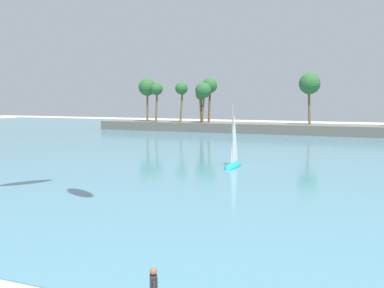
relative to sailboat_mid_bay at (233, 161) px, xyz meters
name	(u,v)px	position (x,y,z in m)	size (l,w,h in m)	color
sea	(324,144)	(4.31, 26.70, -0.59)	(220.00, 112.18, 0.06)	teal
palm_headland	(351,115)	(6.41, 42.74, 3.09)	(94.45, 6.00, 12.87)	#605B54
sailboat_mid_bay	(233,161)	(0.00, 0.00, 0.00)	(1.62, 4.36, 6.20)	teal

